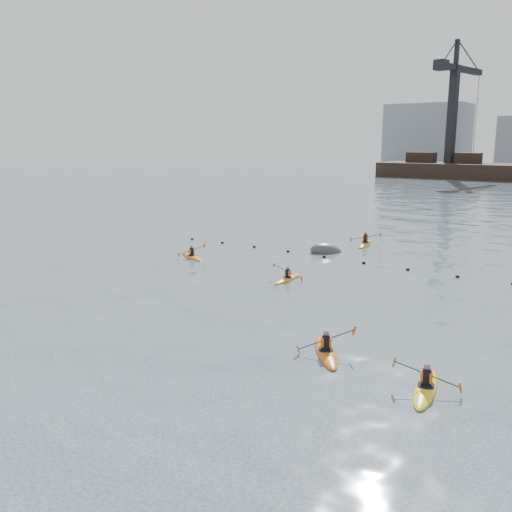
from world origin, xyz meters
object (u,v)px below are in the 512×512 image
at_px(kayaker_0, 326,351).
at_px(mooring_buoy, 326,252).
at_px(kayaker_2, 192,256).
at_px(kayaker_5, 365,243).
at_px(kayaker_1, 426,387).
at_px(kayaker_3, 288,278).

bearing_deg(kayaker_0, mooring_buoy, 80.08).
height_order(kayaker_2, kayaker_5, kayaker_5).
xyz_separation_m(kayaker_1, kayaker_3, (-11.10, 9.39, -0.01)).
distance_m(kayaker_1, kayaker_5, 24.98).
height_order(kayaker_1, kayaker_2, kayaker_1).
relative_size(kayaker_2, kayaker_5, 0.83).
height_order(kayaker_1, kayaker_3, kayaker_1).
bearing_deg(kayaker_3, kayaker_5, 90.71).
relative_size(kayaker_3, kayaker_5, 0.79).
distance_m(kayaker_1, mooring_buoy, 21.99).
xyz_separation_m(kayaker_3, kayaker_5, (-0.81, 12.58, 0.02)).
height_order(kayaker_3, mooring_buoy, kayaker_3).
xyz_separation_m(kayaker_0, kayaker_3, (-7.04, 8.55, -0.01)).
xyz_separation_m(kayaker_0, kayaker_1, (4.07, -0.83, -0.00)).
relative_size(kayaker_1, kayaker_3, 1.15).
distance_m(kayaker_0, kayaker_5, 22.54).
bearing_deg(kayaker_1, kayaker_2, 140.39).
relative_size(kayaker_3, mooring_buoy, 1.14).
height_order(kayaker_2, kayaker_3, kayaker_3).
distance_m(kayaker_5, mooring_buoy, 4.38).
height_order(kayaker_0, kayaker_5, kayaker_0).
relative_size(kayaker_0, mooring_buoy, 1.20).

